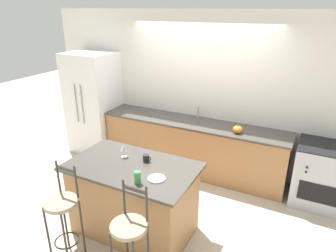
{
  "coord_description": "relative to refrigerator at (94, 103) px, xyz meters",
  "views": [
    {
      "loc": [
        1.76,
        -4.03,
        2.74
      ],
      "look_at": [
        -0.02,
        -0.51,
        1.15
      ],
      "focal_mm": 32.0,
      "sensor_mm": 36.0,
      "label": 1
    }
  ],
  "objects": [
    {
      "name": "ground_plane",
      "position": [
        2.06,
        -0.3,
        -0.97
      ],
      "size": [
        18.0,
        18.0,
        0.0
      ],
      "primitive_type": "plane",
      "color": "beige"
    },
    {
      "name": "wall_back",
      "position": [
        2.06,
        0.4,
        0.38
      ],
      "size": [
        6.0,
        0.07,
        2.7
      ],
      "color": "silver",
      "rests_on": "ground_plane"
    },
    {
      "name": "back_counter",
      "position": [
        2.06,
        0.08,
        -0.51
      ],
      "size": [
        3.22,
        0.68,
        0.92
      ],
      "color": "#A87547",
      "rests_on": "ground_plane"
    },
    {
      "name": "sink_faucet",
      "position": [
        2.06,
        0.28,
        0.09
      ],
      "size": [
        0.02,
        0.13,
        0.22
      ],
      "color": "#ADAFB5",
      "rests_on": "back_counter"
    },
    {
      "name": "kitchen_island",
      "position": [
        2.0,
        -1.71,
        -0.49
      ],
      "size": [
        1.58,
        0.94,
        0.95
      ],
      "color": "#A87547",
      "rests_on": "ground_plane"
    },
    {
      "name": "refrigerator",
      "position": [
        0.0,
        0.0,
        0.0
      ],
      "size": [
        0.88,
        0.79,
        1.95
      ],
      "color": "white",
      "rests_on": "ground_plane"
    },
    {
      "name": "oven_range",
      "position": [
        4.11,
        0.04,
        -0.51
      ],
      "size": [
        0.75,
        0.71,
        0.92
      ],
      "color": "#B7B7BC",
      "rests_on": "ground_plane"
    },
    {
      "name": "bar_stool_near",
      "position": [
        1.57,
        -2.44,
        -0.34
      ],
      "size": [
        0.36,
        0.36,
        1.18
      ],
      "color": "#332D28",
      "rests_on": "ground_plane"
    },
    {
      "name": "bar_stool_far",
      "position": [
        2.44,
        -2.43,
        -0.34
      ],
      "size": [
        0.36,
        0.36,
        1.18
      ],
      "color": "#332D28",
      "rests_on": "ground_plane"
    },
    {
      "name": "dinner_plate",
      "position": [
        2.42,
        -1.83,
        -0.01
      ],
      "size": [
        0.2,
        0.2,
        0.02
      ],
      "color": "white",
      "rests_on": "kitchen_island"
    },
    {
      "name": "wine_glass",
      "position": [
        1.79,
        -1.56,
        0.12
      ],
      "size": [
        0.08,
        0.08,
        0.19
      ],
      "color": "white",
      "rests_on": "kitchen_island"
    },
    {
      "name": "coffee_mug",
      "position": [
        2.11,
        -1.54,
        0.03
      ],
      "size": [
        0.11,
        0.08,
        0.09
      ],
      "color": "#232326",
      "rests_on": "kitchen_island"
    },
    {
      "name": "tumbler_cup",
      "position": [
        2.27,
        -2.0,
        0.05
      ],
      "size": [
        0.07,
        0.07,
        0.14
      ],
      "color": "#3D934C",
      "rests_on": "kitchen_island"
    },
    {
      "name": "pumpkin_decoration",
      "position": [
        2.86,
        -0.07,
        0.01
      ],
      "size": [
        0.15,
        0.15,
        0.14
      ],
      "color": "orange",
      "rests_on": "back_counter"
    }
  ]
}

